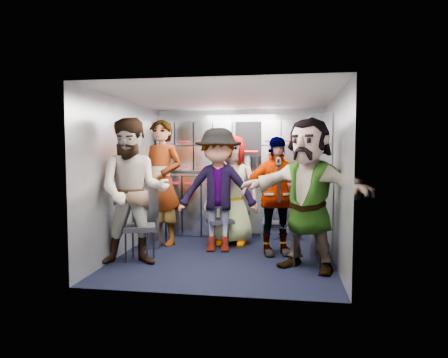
# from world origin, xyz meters

# --- Properties ---
(floor) EXTENTS (3.00, 3.00, 0.00)m
(floor) POSITION_xyz_m (0.00, 0.00, 0.00)
(floor) COLOR black
(floor) RESTS_ON ground
(wall_back) EXTENTS (2.80, 0.04, 2.10)m
(wall_back) POSITION_xyz_m (0.00, 1.50, 1.05)
(wall_back) COLOR gray
(wall_back) RESTS_ON ground
(wall_left) EXTENTS (0.04, 3.00, 2.10)m
(wall_left) POSITION_xyz_m (-1.40, 0.00, 1.05)
(wall_left) COLOR gray
(wall_left) RESTS_ON ground
(wall_right) EXTENTS (0.04, 3.00, 2.10)m
(wall_right) POSITION_xyz_m (1.40, 0.00, 1.05)
(wall_right) COLOR gray
(wall_right) RESTS_ON ground
(ceiling) EXTENTS (2.80, 3.00, 0.02)m
(ceiling) POSITION_xyz_m (0.00, 0.00, 2.10)
(ceiling) COLOR silver
(ceiling) RESTS_ON wall_back
(cart_bank_back) EXTENTS (2.68, 0.38, 0.99)m
(cart_bank_back) POSITION_xyz_m (0.00, 1.29, 0.49)
(cart_bank_back) COLOR #9FA6AF
(cart_bank_back) RESTS_ON ground
(cart_bank_left) EXTENTS (0.38, 0.76, 0.99)m
(cart_bank_left) POSITION_xyz_m (-1.19, 0.56, 0.49)
(cart_bank_left) COLOR #9FA6AF
(cart_bank_left) RESTS_ON ground
(counter) EXTENTS (2.68, 0.42, 0.03)m
(counter) POSITION_xyz_m (0.00, 1.29, 1.01)
(counter) COLOR #B0B2B7
(counter) RESTS_ON cart_bank_back
(locker_bank_back) EXTENTS (2.68, 0.28, 0.82)m
(locker_bank_back) POSITION_xyz_m (0.00, 1.35, 1.49)
(locker_bank_back) COLOR #9FA6AF
(locker_bank_back) RESTS_ON wall_back
(locker_bank_right) EXTENTS (0.28, 1.00, 0.82)m
(locker_bank_right) POSITION_xyz_m (1.25, 0.70, 1.49)
(locker_bank_right) COLOR #9FA6AF
(locker_bank_right) RESTS_ON wall_right
(right_cabinet) EXTENTS (0.28, 1.20, 1.00)m
(right_cabinet) POSITION_xyz_m (1.25, 0.60, 0.50)
(right_cabinet) COLOR #9FA6AF
(right_cabinet) RESTS_ON ground
(coffee_niche) EXTENTS (0.46, 0.16, 0.84)m
(coffee_niche) POSITION_xyz_m (0.18, 1.41, 1.47)
(coffee_niche) COLOR black
(coffee_niche) RESTS_ON wall_back
(red_latch_strip) EXTENTS (2.60, 0.02, 0.03)m
(red_latch_strip) POSITION_xyz_m (0.00, 1.09, 0.88)
(red_latch_strip) COLOR maroon
(red_latch_strip) RESTS_ON cart_bank_back
(jump_seat_near_left) EXTENTS (0.49, 0.47, 0.46)m
(jump_seat_near_left) POSITION_xyz_m (-1.05, -0.41, 0.40)
(jump_seat_near_left) COLOR black
(jump_seat_near_left) RESTS_ON ground
(jump_seat_mid_left) EXTENTS (0.46, 0.45, 0.42)m
(jump_seat_mid_left) POSITION_xyz_m (-0.14, 0.42, 0.37)
(jump_seat_mid_left) COLOR black
(jump_seat_mid_left) RESTS_ON ground
(jump_seat_center) EXTENTS (0.50, 0.49, 0.47)m
(jump_seat_center) POSITION_xyz_m (-0.01, 0.86, 0.41)
(jump_seat_center) COLOR black
(jump_seat_center) RESTS_ON ground
(jump_seat_mid_right) EXTENTS (0.35, 0.33, 0.41)m
(jump_seat_mid_right) POSITION_xyz_m (0.65, 0.35, 0.36)
(jump_seat_mid_right) COLOR black
(jump_seat_mid_right) RESTS_ON ground
(jump_seat_near_right) EXTENTS (0.49, 0.47, 0.49)m
(jump_seat_near_right) POSITION_xyz_m (1.05, -0.29, 0.43)
(jump_seat_near_right) COLOR black
(jump_seat_near_right) RESTS_ON ground
(attendant_standing) EXTENTS (0.78, 0.63, 1.87)m
(attendant_standing) POSITION_xyz_m (-1.05, 0.52, 0.93)
(attendant_standing) COLOR black
(attendant_standing) RESTS_ON ground
(attendant_arc_a) EXTENTS (1.02, 0.88, 1.81)m
(attendant_arc_a) POSITION_xyz_m (-1.05, -0.59, 0.90)
(attendant_arc_a) COLOR black
(attendant_arc_a) RESTS_ON ground
(attendant_arc_b) EXTENTS (1.17, 0.74, 1.72)m
(attendant_arc_b) POSITION_xyz_m (-0.14, 0.24, 0.86)
(attendant_arc_b) COLOR black
(attendant_arc_b) RESTS_ON ground
(attendant_arc_c) EXTENTS (0.83, 0.56, 1.65)m
(attendant_arc_c) POSITION_xyz_m (-0.01, 0.68, 0.83)
(attendant_arc_c) COLOR black
(attendant_arc_c) RESTS_ON ground
(attendant_arc_d) EXTENTS (1.01, 0.63, 1.60)m
(attendant_arc_d) POSITION_xyz_m (0.65, 0.17, 0.80)
(attendant_arc_d) COLOR black
(attendant_arc_d) RESTS_ON ground
(attendant_arc_e) EXTENTS (1.72, 1.26, 1.80)m
(attendant_arc_e) POSITION_xyz_m (1.05, -0.47, 0.90)
(attendant_arc_e) COLOR black
(attendant_arc_e) RESTS_ON ground
(bottle_left) EXTENTS (0.07, 0.07, 0.24)m
(bottle_left) POSITION_xyz_m (-0.30, 1.24, 1.15)
(bottle_left) COLOR white
(bottle_left) RESTS_ON counter
(bottle_mid) EXTENTS (0.07, 0.07, 0.28)m
(bottle_mid) POSITION_xyz_m (0.18, 1.24, 1.17)
(bottle_mid) COLOR white
(bottle_mid) RESTS_ON counter
(bottle_right) EXTENTS (0.07, 0.07, 0.28)m
(bottle_right) POSITION_xyz_m (0.16, 1.24, 1.17)
(bottle_right) COLOR white
(bottle_right) RESTS_ON counter
(cup_left) EXTENTS (0.08, 0.08, 0.10)m
(cup_left) POSITION_xyz_m (-1.21, 1.23, 1.08)
(cup_left) COLOR beige
(cup_left) RESTS_ON counter
(cup_right) EXTENTS (0.08, 0.08, 0.09)m
(cup_right) POSITION_xyz_m (1.18, 1.23, 1.08)
(cup_right) COLOR beige
(cup_right) RESTS_ON counter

